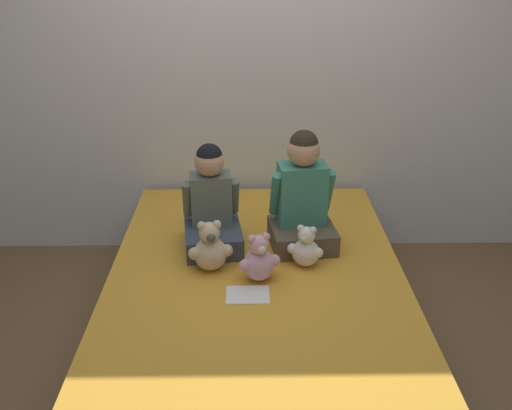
{
  "coord_description": "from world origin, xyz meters",
  "views": [
    {
      "loc": [
        -0.04,
        -2.41,
        2.01
      ],
      "look_at": [
        0.0,
        0.18,
        0.75
      ],
      "focal_mm": 38.0,
      "sensor_mm": 36.0,
      "label": 1
    }
  ],
  "objects_px": {
    "bed": "(257,305)",
    "teddy_bear_between_children": "(259,260)",
    "child_on_left": "(212,207)",
    "teddy_bear_held_by_right_child": "(306,249)",
    "sign_card": "(248,295)",
    "teddy_bear_held_by_left_child": "(210,249)",
    "child_on_right": "(302,198)"
  },
  "relations": [
    {
      "from": "teddy_bear_between_children",
      "to": "sign_card",
      "type": "bearing_deg",
      "value": -129.17
    },
    {
      "from": "teddy_bear_held_by_right_child",
      "to": "teddy_bear_between_children",
      "type": "xyz_separation_m",
      "value": [
        -0.25,
        -0.13,
        0.01
      ]
    },
    {
      "from": "child_on_left",
      "to": "sign_card",
      "type": "distance_m",
      "value": 0.59
    },
    {
      "from": "child_on_right",
      "to": "teddy_bear_between_children",
      "type": "bearing_deg",
      "value": -131.55
    },
    {
      "from": "bed",
      "to": "teddy_bear_between_children",
      "type": "xyz_separation_m",
      "value": [
        0.01,
        -0.1,
        0.35
      ]
    },
    {
      "from": "bed",
      "to": "child_on_left",
      "type": "distance_m",
      "value": 0.59
    },
    {
      "from": "child_on_left",
      "to": "teddy_bear_held_by_right_child",
      "type": "bearing_deg",
      "value": -32.35
    },
    {
      "from": "child_on_right",
      "to": "teddy_bear_held_by_left_child",
      "type": "bearing_deg",
      "value": -159.57
    },
    {
      "from": "teddy_bear_held_by_left_child",
      "to": "teddy_bear_between_children",
      "type": "bearing_deg",
      "value": -33.27
    },
    {
      "from": "teddy_bear_between_children",
      "to": "teddy_bear_held_by_left_child",
      "type": "bearing_deg",
      "value": 140.67
    },
    {
      "from": "teddy_bear_held_by_right_child",
      "to": "child_on_left",
      "type": "bearing_deg",
      "value": 175.78
    },
    {
      "from": "teddy_bear_between_children",
      "to": "child_on_left",
      "type": "bearing_deg",
      "value": 107.65
    },
    {
      "from": "child_on_right",
      "to": "sign_card",
      "type": "xyz_separation_m",
      "value": [
        -0.3,
        -0.5,
        -0.28
      ]
    },
    {
      "from": "teddy_bear_held_by_right_child",
      "to": "teddy_bear_between_children",
      "type": "relative_size",
      "value": 0.9
    },
    {
      "from": "teddy_bear_held_by_left_child",
      "to": "teddy_bear_held_by_right_child",
      "type": "height_order",
      "value": "teddy_bear_held_by_left_child"
    },
    {
      "from": "child_on_right",
      "to": "child_on_left",
      "type": "bearing_deg",
      "value": 172.64
    },
    {
      "from": "bed",
      "to": "teddy_bear_held_by_right_child",
      "type": "height_order",
      "value": "teddy_bear_held_by_right_child"
    },
    {
      "from": "bed",
      "to": "child_on_left",
      "type": "relative_size",
      "value": 3.49
    },
    {
      "from": "teddy_bear_between_children",
      "to": "sign_card",
      "type": "height_order",
      "value": "teddy_bear_between_children"
    },
    {
      "from": "bed",
      "to": "teddy_bear_held_by_left_child",
      "type": "height_order",
      "value": "teddy_bear_held_by_left_child"
    },
    {
      "from": "teddy_bear_held_by_left_child",
      "to": "sign_card",
      "type": "xyz_separation_m",
      "value": [
        0.19,
        -0.24,
        -0.11
      ]
    },
    {
      "from": "teddy_bear_held_by_right_child",
      "to": "bed",
      "type": "bearing_deg",
      "value": -152.41
    },
    {
      "from": "bed",
      "to": "teddy_bear_held_by_right_child",
      "type": "relative_size",
      "value": 8.86
    },
    {
      "from": "sign_card",
      "to": "teddy_bear_held_by_right_child",
      "type": "bearing_deg",
      "value": 41.73
    },
    {
      "from": "child_on_left",
      "to": "teddy_bear_held_by_right_child",
      "type": "relative_size",
      "value": 2.54
    },
    {
      "from": "child_on_left",
      "to": "child_on_right",
      "type": "relative_size",
      "value": 0.89
    },
    {
      "from": "sign_card",
      "to": "teddy_bear_held_by_left_child",
      "type": "bearing_deg",
      "value": 128.24
    },
    {
      "from": "child_on_left",
      "to": "teddy_bear_held_by_right_child",
      "type": "xyz_separation_m",
      "value": [
        0.5,
        -0.23,
        -0.13
      ]
    },
    {
      "from": "teddy_bear_between_children",
      "to": "teddy_bear_held_by_right_child",
      "type": "bearing_deg",
      "value": 9.79
    },
    {
      "from": "bed",
      "to": "teddy_bear_between_children",
      "type": "relative_size",
      "value": 7.97
    },
    {
      "from": "child_on_left",
      "to": "teddy_bear_held_by_left_child",
      "type": "xyz_separation_m",
      "value": [
        0.0,
        -0.26,
        -0.11
      ]
    },
    {
      "from": "teddy_bear_held_by_left_child",
      "to": "teddy_bear_between_children",
      "type": "distance_m",
      "value": 0.27
    }
  ]
}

